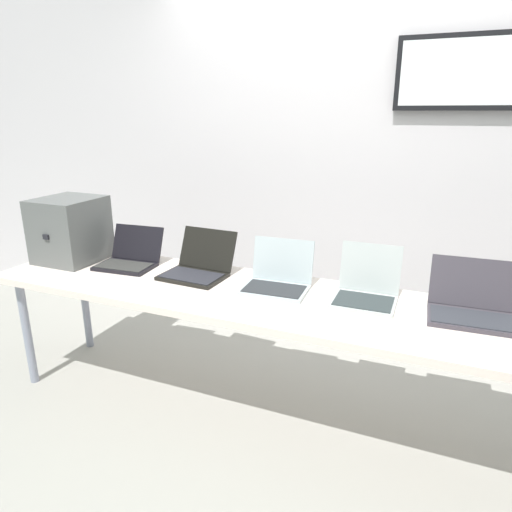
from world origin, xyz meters
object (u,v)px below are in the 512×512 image
at_px(laptop_station_0, 130,257).
at_px(laptop_station_3, 366,289).
at_px(laptop_station_1, 198,266).
at_px(workbench, 275,305).
at_px(laptop_station_4, 472,305).
at_px(laptop_station_2, 278,278).
at_px(equipment_box, 70,230).

height_order(laptop_station_0, laptop_station_3, laptop_station_3).
height_order(laptop_station_1, laptop_station_3, laptop_station_3).
distance_m(workbench, laptop_station_4, 0.93).
height_order(workbench, laptop_station_2, laptop_station_2).
relative_size(laptop_station_1, laptop_station_2, 1.06).
relative_size(laptop_station_0, laptop_station_3, 1.16).
height_order(workbench, laptop_station_1, laptop_station_1).
height_order(laptop_station_3, laptop_station_4, laptop_station_3).
bearing_deg(laptop_station_3, workbench, -163.20).
bearing_deg(laptop_station_4, laptop_station_0, -179.83).
relative_size(laptop_station_3, laptop_station_4, 0.79).
distance_m(equipment_box, laptop_station_1, 0.90).
bearing_deg(laptop_station_2, workbench, -76.35).
bearing_deg(laptop_station_3, laptop_station_0, -179.53).
distance_m(laptop_station_1, laptop_station_2, 0.50).
bearing_deg(equipment_box, laptop_station_2, 1.55).
xyz_separation_m(laptop_station_1, laptop_station_4, (1.44, -0.00, 0.00)).
relative_size(workbench, laptop_station_4, 8.27).
bearing_deg(laptop_station_0, equipment_box, -173.45).
distance_m(workbench, laptop_station_3, 0.47).
bearing_deg(laptop_station_1, workbench, -14.04).
height_order(equipment_box, laptop_station_3, equipment_box).
xyz_separation_m(laptop_station_0, laptop_station_4, (1.92, 0.01, 0.00)).
bearing_deg(workbench, laptop_station_4, 7.80).
relative_size(laptop_station_1, laptop_station_4, 0.94).
xyz_separation_m(workbench, equipment_box, (-1.41, 0.07, 0.25)).
xyz_separation_m(equipment_box, laptop_station_4, (2.33, 0.05, -0.14)).
xyz_separation_m(laptop_station_0, laptop_station_3, (1.44, 0.01, 0.01)).
bearing_deg(equipment_box, laptop_station_1, 3.72).
bearing_deg(laptop_station_2, laptop_station_3, 2.59).
distance_m(laptop_station_2, laptop_station_3, 0.46).
bearing_deg(laptop_station_0, laptop_station_1, 1.29).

